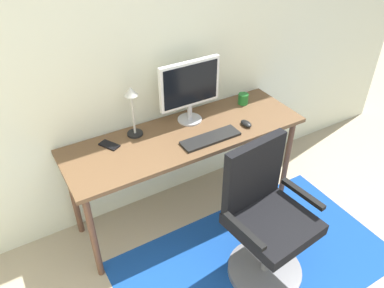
# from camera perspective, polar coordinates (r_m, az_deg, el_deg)

# --- Properties ---
(wall_back) EXTENTS (6.00, 0.10, 2.60)m
(wall_back) POSITION_cam_1_polar(r_m,az_deg,el_deg) (2.56, -15.25, 12.21)
(wall_back) COLOR silver
(wall_back) RESTS_ON ground
(area_rug) EXTENTS (1.90, 1.09, 0.01)m
(area_rug) POSITION_cam_1_polar(r_m,az_deg,el_deg) (2.88, 9.39, -16.95)
(area_rug) COLOR navy
(area_rug) RESTS_ON ground
(desk) EXTENTS (1.75, 0.57, 0.76)m
(desk) POSITION_cam_1_polar(r_m,az_deg,el_deg) (2.74, -0.85, 0.27)
(desk) COLOR brown
(desk) RESTS_ON ground
(monitor) EXTENTS (0.47, 0.18, 0.47)m
(monitor) POSITION_cam_1_polar(r_m,az_deg,el_deg) (2.71, -0.34, 8.56)
(monitor) COLOR #B2B2B7
(monitor) RESTS_ON desk
(keyboard) EXTENTS (0.43, 0.13, 0.02)m
(keyboard) POSITION_cam_1_polar(r_m,az_deg,el_deg) (2.63, 2.80, 0.86)
(keyboard) COLOR black
(keyboard) RESTS_ON desk
(computer_mouse) EXTENTS (0.06, 0.10, 0.03)m
(computer_mouse) POSITION_cam_1_polar(r_m,az_deg,el_deg) (2.80, 8.09, 3.05)
(computer_mouse) COLOR black
(computer_mouse) RESTS_ON desk
(coffee_cup) EXTENTS (0.08, 0.08, 0.09)m
(coffee_cup) POSITION_cam_1_polar(r_m,az_deg,el_deg) (3.06, 7.66, 6.72)
(coffee_cup) COLOR #1D6A28
(coffee_cup) RESTS_ON desk
(cell_phone) EXTENTS (0.13, 0.16, 0.01)m
(cell_phone) POSITION_cam_1_polar(r_m,az_deg,el_deg) (2.63, -12.27, -0.16)
(cell_phone) COLOR black
(cell_phone) RESTS_ON desk
(desk_lamp) EXTENTS (0.11, 0.11, 0.37)m
(desk_lamp) POSITION_cam_1_polar(r_m,az_deg,el_deg) (2.58, -8.97, 5.96)
(desk_lamp) COLOR black
(desk_lamp) RESTS_ON desk
(office_chair) EXTENTS (0.58, 0.52, 0.99)m
(office_chair) POSITION_cam_1_polar(r_m,az_deg,el_deg) (2.53, 10.84, -11.82)
(office_chair) COLOR slate
(office_chair) RESTS_ON ground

